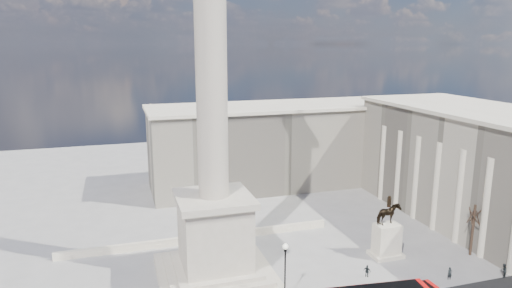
{
  "coord_description": "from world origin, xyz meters",
  "views": [
    {
      "loc": [
        -10.47,
        -46.21,
        28.55
      ],
      "look_at": [
        4.41,
        2.11,
        17.46
      ],
      "focal_mm": 32.0,
      "sensor_mm": 36.0,
      "label": 1
    }
  ],
  "objects_px": {
    "nelsons_column": "(213,179)",
    "pedestrian_crossing": "(367,271)",
    "victorian_lamp": "(285,269)",
    "pedestrian_walking": "(450,273)",
    "equestrian_statue": "(387,235)",
    "pedestrian_standing": "(504,271)"
  },
  "relations": [
    {
      "from": "nelsons_column",
      "to": "pedestrian_crossing",
      "type": "height_order",
      "value": "nelsons_column"
    },
    {
      "from": "victorian_lamp",
      "to": "pedestrian_crossing",
      "type": "relative_size",
      "value": 4.55
    },
    {
      "from": "nelsons_column",
      "to": "pedestrian_walking",
      "type": "height_order",
      "value": "nelsons_column"
    },
    {
      "from": "equestrian_statue",
      "to": "pedestrian_walking",
      "type": "distance_m",
      "value": 9.13
    },
    {
      "from": "pedestrian_walking",
      "to": "pedestrian_standing",
      "type": "distance_m",
      "value": 6.95
    },
    {
      "from": "victorian_lamp",
      "to": "pedestrian_standing",
      "type": "bearing_deg",
      "value": -4.81
    },
    {
      "from": "pedestrian_standing",
      "to": "equestrian_statue",
      "type": "bearing_deg",
      "value": -72.02
    },
    {
      "from": "pedestrian_crossing",
      "to": "nelsons_column",
      "type": "bearing_deg",
      "value": 32.59
    },
    {
      "from": "equestrian_statue",
      "to": "pedestrian_walking",
      "type": "relative_size",
      "value": 5.46
    },
    {
      "from": "nelsons_column",
      "to": "equestrian_statue",
      "type": "height_order",
      "value": "nelsons_column"
    },
    {
      "from": "equestrian_statue",
      "to": "pedestrian_walking",
      "type": "height_order",
      "value": "equestrian_statue"
    },
    {
      "from": "victorian_lamp",
      "to": "pedestrian_walking",
      "type": "distance_m",
      "value": 21.81
    },
    {
      "from": "victorian_lamp",
      "to": "nelsons_column",
      "type": "bearing_deg",
      "value": 127.33
    },
    {
      "from": "victorian_lamp",
      "to": "equestrian_statue",
      "type": "height_order",
      "value": "equestrian_statue"
    },
    {
      "from": "pedestrian_walking",
      "to": "pedestrian_standing",
      "type": "height_order",
      "value": "pedestrian_standing"
    },
    {
      "from": "equestrian_statue",
      "to": "pedestrian_crossing",
      "type": "distance_m",
      "value": 7.34
    },
    {
      "from": "nelsons_column",
      "to": "victorian_lamp",
      "type": "xyz_separation_m",
      "value": [
        6.17,
        -8.08,
        -8.62
      ]
    },
    {
      "from": "victorian_lamp",
      "to": "equestrian_statue",
      "type": "xyz_separation_m",
      "value": [
        17.52,
        7.06,
        -1.23
      ]
    },
    {
      "from": "pedestrian_walking",
      "to": "victorian_lamp",
      "type": "bearing_deg",
      "value": -171.49
    },
    {
      "from": "victorian_lamp",
      "to": "pedestrian_walking",
      "type": "relative_size",
      "value": 4.55
    },
    {
      "from": "pedestrian_crossing",
      "to": "pedestrian_walking",
      "type": "bearing_deg",
      "value": -151.59
    },
    {
      "from": "pedestrian_walking",
      "to": "pedestrian_crossing",
      "type": "distance_m",
      "value": 10.11
    }
  ]
}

